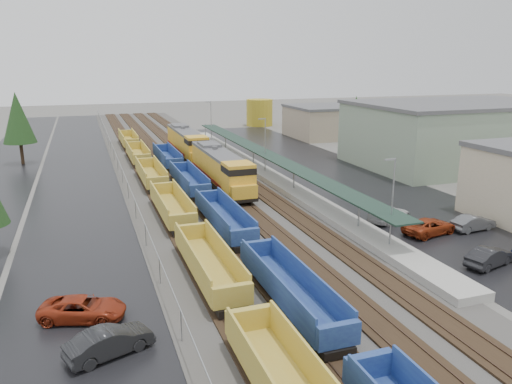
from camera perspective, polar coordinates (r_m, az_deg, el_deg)
ballast_strip at (r=76.08m, az=-8.33°, el=2.93°), size 20.00×160.00×0.08m
trackbed at (r=76.05m, az=-8.33°, el=3.01°), size 14.60×160.00×0.22m
west_parking_lot at (r=74.83m, az=-19.67°, el=1.99°), size 10.00×160.00×0.02m
west_road at (r=75.65m, az=-27.24°, el=1.33°), size 9.00×160.00×0.02m
east_commuter_lot at (r=72.87m, az=8.07°, el=2.39°), size 16.00×100.00×0.02m
station_platform at (r=68.97m, az=1.04°, el=2.44°), size 3.00×80.00×8.00m
chainlink_fence at (r=73.10m, az=-15.47°, el=3.31°), size 0.08×160.04×2.02m
industrial_buildings at (r=79.20m, az=21.82°, el=5.58°), size 32.52×75.30×9.50m
distant_hills at (r=231.94m, az=-4.59°, el=10.94°), size 301.00×140.00×25.20m
tree_west_far at (r=84.12m, az=-25.59°, el=7.66°), size 4.84×4.84×11.00m
tree_east at (r=83.06m, az=11.29°, el=8.29°), size 4.40×4.40×10.00m
locomotive_lead at (r=62.16m, az=-4.02°, el=2.70°), size 3.16×20.82×4.71m
locomotive_trail at (r=82.28m, az=-7.90°, el=5.58°), size 3.16×20.82×4.71m
well_string_yellow at (r=51.10m, az=-9.62°, el=-1.70°), size 2.65×105.76×2.35m
well_string_blue at (r=39.89m, az=-0.64°, el=-6.31°), size 2.53×94.02×2.24m
storage_tank at (r=123.05m, az=0.40°, el=9.07°), size 6.36×6.36×6.36m
parked_car_west_b at (r=29.22m, az=-16.40°, el=-16.13°), size 3.23×5.02×1.56m
parked_car_west_c at (r=33.25m, az=-19.17°, el=-12.49°), size 3.88×5.66×1.44m
parked_car_east_a at (r=43.00m, az=25.15°, el=-6.73°), size 2.77×4.86×1.51m
parked_car_east_b at (r=48.56m, az=19.22°, el=-3.75°), size 3.50×5.74×1.49m
parked_car_east_c at (r=51.17m, az=14.97°, el=-2.46°), size 3.92×5.63×1.51m
parked_car_east_e at (r=51.12m, az=23.57°, el=-3.27°), size 1.95×4.57×1.47m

